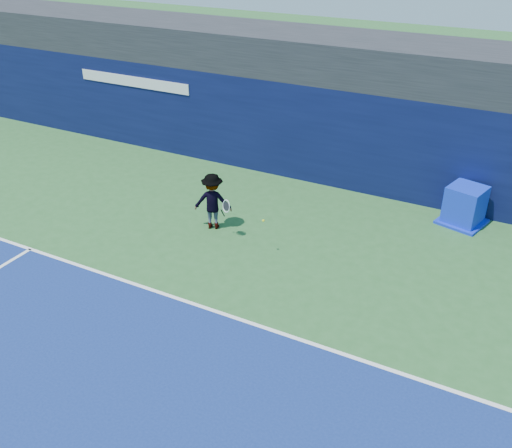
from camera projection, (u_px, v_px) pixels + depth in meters
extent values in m
plane|color=#295C2A|center=(105.00, 398.00, 9.92)|extent=(80.00, 80.00, 0.00)
cube|color=white|center=(198.00, 305.00, 12.24)|extent=(24.00, 0.10, 0.01)
cube|color=black|center=(347.00, 57.00, 17.09)|extent=(36.00, 3.00, 1.20)
cube|color=#090F36|center=(330.00, 134.00, 17.33)|extent=(36.00, 1.00, 3.00)
cube|color=white|center=(133.00, 82.00, 19.38)|extent=(4.50, 0.04, 0.35)
cube|color=#0D26C1|center=(465.00, 205.00, 15.25)|extent=(1.08, 1.08, 1.07)
cube|color=#0D22C0|center=(462.00, 221.00, 15.49)|extent=(1.36, 1.36, 0.07)
imported|color=white|center=(213.00, 201.00, 14.93)|extent=(1.13, 0.89, 1.54)
cylinder|color=black|center=(223.00, 213.00, 14.61)|extent=(0.07, 0.14, 0.24)
torus|color=silver|center=(226.00, 206.00, 14.39)|extent=(0.28, 0.16, 0.28)
cylinder|color=black|center=(226.00, 206.00, 14.39)|extent=(0.24, 0.12, 0.23)
sphere|color=#D0D317|center=(263.00, 221.00, 13.67)|extent=(0.06, 0.06, 0.06)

